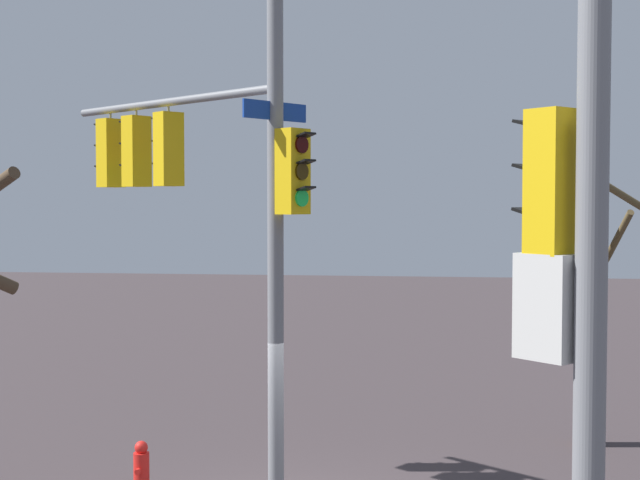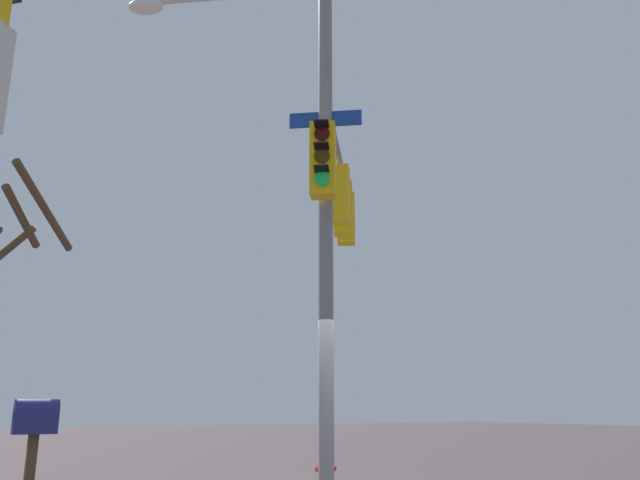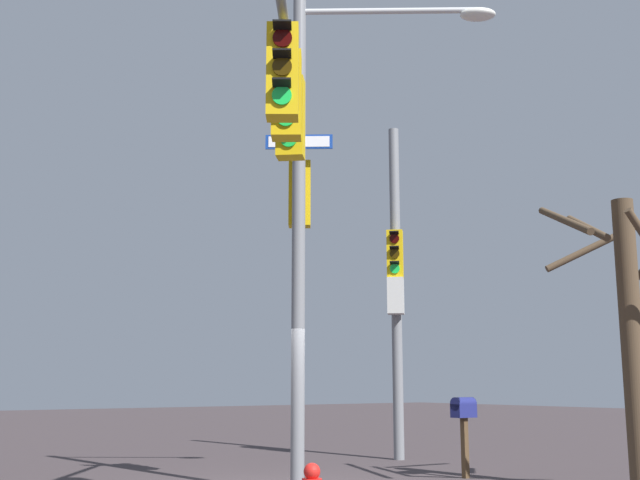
% 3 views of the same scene
% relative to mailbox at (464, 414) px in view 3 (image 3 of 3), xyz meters
% --- Properties ---
extents(main_signal_pole_assembly, '(5.62, 4.39, 8.20)m').
position_rel_mailbox_xyz_m(main_signal_pole_assembly, '(4.21, 1.09, 3.84)').
color(main_signal_pole_assembly, slate).
rests_on(main_signal_pole_assembly, ground).
extents(secondary_pole_assembly, '(0.65, 0.66, 7.57)m').
position_rel_mailbox_xyz_m(secondary_pole_assembly, '(-1.19, -3.14, 2.77)').
color(secondary_pole_assembly, slate).
rests_on(secondary_pole_assembly, ground).
extents(mailbox, '(0.44, 0.24, 1.41)m').
position_rel_mailbox_xyz_m(mailbox, '(0.00, 0.00, 0.00)').
color(mailbox, '#4C3823').
rests_on(mailbox, ground).
extents(bare_tree_behind_pole, '(2.85, 2.47, 4.68)m').
position_rel_mailbox_xyz_m(bare_tree_behind_pole, '(-0.75, 2.93, 1.52)').
color(bare_tree_behind_pole, '#4B3A28').
rests_on(bare_tree_behind_pole, ground).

